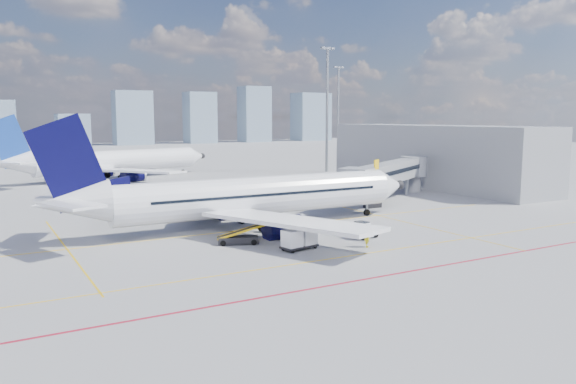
% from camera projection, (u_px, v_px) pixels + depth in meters
% --- Properties ---
extents(ground, '(420.00, 420.00, 0.00)m').
position_uv_depth(ground, '(312.00, 242.00, 51.39)').
color(ground, gray).
rests_on(ground, ground).
extents(apron_markings, '(90.00, 35.12, 0.01)m').
position_uv_depth(apron_markings, '(331.00, 251.00, 47.73)').
color(apron_markings, '#E1AD0B').
rests_on(apron_markings, ground).
extents(jet_bridge, '(23.55, 15.78, 6.30)m').
position_uv_depth(jet_bridge, '(392.00, 173.00, 76.98)').
color(jet_bridge, gray).
rests_on(jet_bridge, ground).
extents(terminal_block, '(10.00, 42.00, 10.00)m').
position_uv_depth(terminal_block, '(434.00, 156.00, 92.69)').
color(terminal_block, gray).
rests_on(terminal_block, ground).
extents(floodlight_mast_ne, '(3.20, 0.61, 25.45)m').
position_uv_depth(floodlight_mast_ne, '(327.00, 106.00, 115.58)').
color(floodlight_mast_ne, gray).
rests_on(floodlight_mast_ne, ground).
extents(floodlight_mast_far, '(3.20, 0.61, 25.45)m').
position_uv_depth(floodlight_mast_far, '(338.00, 109.00, 158.96)').
color(floodlight_mast_far, gray).
rests_on(floodlight_mast_far, ground).
extents(main_aircraft, '(41.07, 35.79, 11.97)m').
position_uv_depth(main_aircraft, '(245.00, 197.00, 57.21)').
color(main_aircraft, white).
rests_on(main_aircraft, ground).
extents(second_aircraft, '(40.97, 35.18, 12.13)m').
position_uv_depth(second_aircraft, '(109.00, 162.00, 102.52)').
color(second_aircraft, white).
rests_on(second_aircraft, ground).
extents(baggage_tug, '(2.58, 1.87, 1.64)m').
position_uv_depth(baggage_tug, '(364.00, 230.00, 52.82)').
color(baggage_tug, white).
rests_on(baggage_tug, ground).
extents(cargo_dolly, '(3.50, 2.01, 1.81)m').
position_uv_depth(cargo_dolly, '(299.00, 238.00, 48.25)').
color(cargo_dolly, black).
rests_on(cargo_dolly, ground).
extents(belt_loader, '(5.18, 2.94, 2.11)m').
position_uv_depth(belt_loader, '(240.00, 238.00, 50.44)').
color(belt_loader, black).
rests_on(belt_loader, ground).
extents(ramp_worker, '(0.81, 0.86, 1.98)m').
position_uv_depth(ramp_worker, '(367.00, 236.00, 49.18)').
color(ramp_worker, yellow).
rests_on(ramp_worker, ground).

